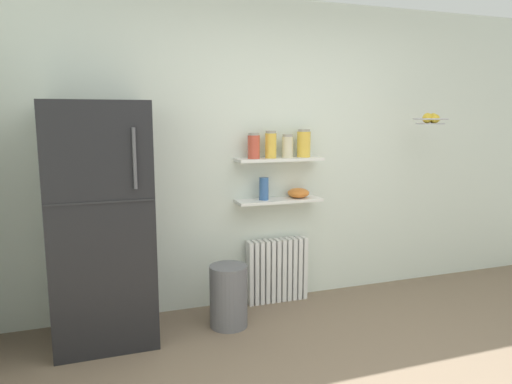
% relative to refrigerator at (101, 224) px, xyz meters
% --- Properties ---
extents(back_wall, '(7.04, 0.10, 2.60)m').
position_rel_refrigerator_xyz_m(back_wall, '(1.42, 0.37, 0.43)').
color(back_wall, silver).
rests_on(back_wall, ground_plane).
extents(refrigerator, '(0.70, 0.68, 1.74)m').
position_rel_refrigerator_xyz_m(refrigerator, '(0.00, 0.00, 0.00)').
color(refrigerator, black).
rests_on(refrigerator, ground_plane).
extents(radiator, '(0.55, 0.12, 0.56)m').
position_rel_refrigerator_xyz_m(radiator, '(1.46, 0.24, -0.59)').
color(radiator, white).
rests_on(radiator, ground_plane).
extents(wall_shelf_lower, '(0.75, 0.22, 0.02)m').
position_rel_refrigerator_xyz_m(wall_shelf_lower, '(1.46, 0.21, 0.05)').
color(wall_shelf_lower, white).
extents(wall_shelf_upper, '(0.75, 0.22, 0.02)m').
position_rel_refrigerator_xyz_m(wall_shelf_upper, '(1.46, 0.21, 0.40)').
color(wall_shelf_upper, white).
extents(storage_jar_0, '(0.10, 0.10, 0.21)m').
position_rel_refrigerator_xyz_m(storage_jar_0, '(1.23, 0.21, 0.52)').
color(storage_jar_0, '#C64C38').
rests_on(storage_jar_0, wall_shelf_upper).
extents(storage_jar_1, '(0.10, 0.10, 0.23)m').
position_rel_refrigerator_xyz_m(storage_jar_1, '(1.38, 0.21, 0.53)').
color(storage_jar_1, yellow).
rests_on(storage_jar_1, wall_shelf_upper).
extents(storage_jar_2, '(0.10, 0.10, 0.20)m').
position_rel_refrigerator_xyz_m(storage_jar_2, '(1.53, 0.21, 0.51)').
color(storage_jar_2, beige).
rests_on(storage_jar_2, wall_shelf_upper).
extents(storage_jar_3, '(0.12, 0.12, 0.24)m').
position_rel_refrigerator_xyz_m(storage_jar_3, '(1.69, 0.21, 0.53)').
color(storage_jar_3, yellow).
rests_on(storage_jar_3, wall_shelf_upper).
extents(vase, '(0.08, 0.08, 0.19)m').
position_rel_refrigerator_xyz_m(vase, '(1.32, 0.21, 0.16)').
color(vase, '#38609E').
rests_on(vase, wall_shelf_lower).
extents(shelf_bowl, '(0.19, 0.19, 0.08)m').
position_rel_refrigerator_xyz_m(shelf_bowl, '(1.64, 0.21, 0.10)').
color(shelf_bowl, orange).
rests_on(shelf_bowl, wall_shelf_lower).
extents(trash_bin, '(0.29, 0.29, 0.49)m').
position_rel_refrigerator_xyz_m(trash_bin, '(0.91, -0.11, -0.62)').
color(trash_bin, slate).
rests_on(trash_bin, ground_plane).
extents(hanging_fruit_basket, '(0.30, 0.30, 0.10)m').
position_rel_refrigerator_xyz_m(hanging_fruit_basket, '(2.78, -0.06, 0.74)').
color(hanging_fruit_basket, '#B2B2B7').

